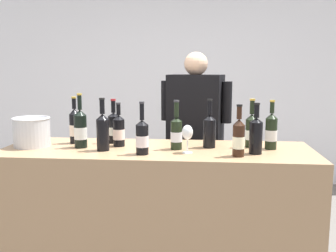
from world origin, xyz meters
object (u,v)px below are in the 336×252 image
object	(u,v)px
wine_bottle_1	(142,137)
ice_bucket	(32,132)
wine_bottle_10	(209,130)
wine_glass	(187,133)
wine_bottle_0	(176,132)
wine_bottle_3	(239,138)
wine_bottle_7	(119,131)
wine_bottle_8	(114,127)
wine_bottle_4	(256,134)
wine_bottle_9	(251,130)
wine_bottle_6	(271,131)
person_server	(195,154)
wine_bottle_2	(103,131)
wine_bottle_11	(75,126)
wine_bottle_5	(80,129)

from	to	relation	value
wine_bottle_1	ice_bucket	bearing A→B (deg)	167.86
wine_bottle_10	wine_glass	distance (m)	0.22
wine_bottle_0	wine_bottle_3	size ratio (longest dim) A/B	1.03
wine_bottle_7	wine_bottle_0	bearing A→B (deg)	-8.85
wine_bottle_8	wine_bottle_4	bearing A→B (deg)	-15.24
wine_bottle_9	wine_glass	xyz separation A→B (m)	(-0.41, -0.22, 0.01)
wine_bottle_4	wine_bottle_6	xyz separation A→B (m)	(0.12, 0.15, -0.00)
person_server	wine_bottle_2	bearing A→B (deg)	-125.47
wine_bottle_11	wine_bottle_0	bearing A→B (deg)	-10.56
wine_bottle_5	wine_bottle_6	distance (m)	1.24
wine_bottle_8	wine_bottle_10	distance (m)	0.67
wine_bottle_2	wine_bottle_5	bearing A→B (deg)	155.58
wine_bottle_3	wine_bottle_9	xyz separation A→B (m)	(0.11, 0.28, -0.00)
wine_bottle_3	wine_bottle_6	size ratio (longest dim) A/B	0.97
wine_bottle_0	wine_bottle_5	xyz separation A→B (m)	(-0.63, -0.01, 0.01)
wine_bottle_5	wine_bottle_8	bearing A→B (deg)	44.58
wine_bottle_2	person_server	bearing A→B (deg)	54.53
wine_bottle_2	person_server	xyz separation A→B (m)	(0.57, 0.80, -0.32)
wine_bottle_4	wine_bottle_10	xyz separation A→B (m)	(-0.28, 0.16, -0.00)
wine_bottle_11	wine_bottle_2	bearing A→B (deg)	-40.20
wine_bottle_11	wine_bottle_6	bearing A→B (deg)	-3.07
wine_bottle_0	wine_bottle_5	size ratio (longest dim) A/B	0.89
wine_bottle_1	wine_bottle_10	xyz separation A→B (m)	(0.41, 0.24, 0.01)
wine_bottle_6	wine_bottle_11	world-z (taller)	wine_bottle_11
wine_bottle_1	wine_glass	xyz separation A→B (m)	(0.27, 0.06, 0.01)
wine_bottle_0	wine_bottle_2	bearing A→B (deg)	-169.82
wine_bottle_7	wine_bottle_11	bearing A→B (deg)	167.42
wine_bottle_1	wine_bottle_3	bearing A→B (deg)	-0.00
wine_bottle_3	ice_bucket	world-z (taller)	wine_bottle_3
wine_bottle_5	wine_bottle_4	bearing A→B (deg)	-4.06
wine_bottle_5	wine_bottle_11	xyz separation A→B (m)	(-0.09, 0.14, -0.00)
wine_bottle_3	wine_bottle_10	distance (m)	0.29
wine_bottle_3	wine_bottle_6	xyz separation A→B (m)	(0.23, 0.23, 0.00)
wine_bottle_9	wine_bottle_2	bearing A→B (deg)	-168.10
wine_bottle_7	wine_bottle_8	bearing A→B (deg)	118.81
ice_bucket	person_server	xyz separation A→B (m)	(1.07, 0.71, -0.29)
wine_bottle_9	wine_bottle_5	bearing A→B (deg)	-173.73
wine_bottle_9	wine_glass	world-z (taller)	wine_bottle_9
wine_bottle_7	wine_bottle_11	world-z (taller)	wine_bottle_11
wine_bottle_5	wine_bottle_10	distance (m)	0.85
wine_bottle_2	wine_bottle_3	bearing A→B (deg)	-5.58
wine_bottle_3	wine_glass	xyz separation A→B (m)	(-0.31, 0.06, 0.01)
wine_bottle_8	wine_bottle_9	xyz separation A→B (m)	(0.94, -0.05, 0.00)
wine_bottle_5	wine_glass	bearing A→B (deg)	-7.77
wine_bottle_2	wine_glass	distance (m)	0.54
wine_bottle_4	wine_glass	world-z (taller)	wine_bottle_4
wine_bottle_5	wine_bottle_6	size ratio (longest dim) A/B	1.12
wine_bottle_10	wine_glass	xyz separation A→B (m)	(-0.14, -0.18, 0.01)
wine_bottle_9	wine_bottle_11	distance (m)	1.21
wine_bottle_8	wine_bottle_11	size ratio (longest dim) A/B	0.95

